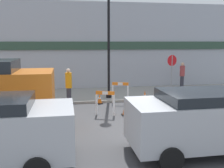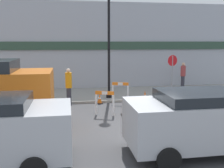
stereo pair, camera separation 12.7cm
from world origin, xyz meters
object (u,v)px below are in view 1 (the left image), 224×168
object	(u,v)px
stop_sign	(172,68)
person_worker	(69,86)
person_pedestrian	(182,74)
streetlamp_post	(109,22)
parked_car_1	(201,118)

from	to	relation	value
stop_sign	person_worker	bearing A→B (deg)	-3.12
person_pedestrian	stop_sign	bearing A→B (deg)	74.65
streetlamp_post	stop_sign	world-z (taller)	streetlamp_post
person_worker	parked_car_1	distance (m)	7.01
person_worker	parked_car_1	xyz separation A→B (m)	(3.50, -6.08, -0.00)
person_pedestrian	parked_car_1	size ratio (longest dim) A/B	0.41
stop_sign	person_worker	distance (m)	5.79
person_pedestrian	parked_car_1	xyz separation A→B (m)	(-3.66, -9.08, -0.03)
parked_car_1	person_pedestrian	bearing A→B (deg)	68.03
person_worker	person_pedestrian	bearing A→B (deg)	36.77
streetlamp_post	person_pedestrian	xyz separation A→B (m)	(5.07, 2.07, -3.02)
person_worker	person_pedestrian	world-z (taller)	person_worker
streetlamp_post	parked_car_1	size ratio (longest dim) A/B	1.56
streetlamp_post	person_worker	distance (m)	3.81
stop_sign	person_worker	size ratio (longest dim) A/B	1.23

